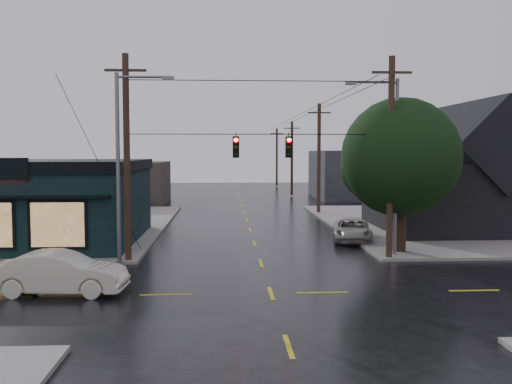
{
  "coord_description": "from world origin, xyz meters",
  "views": [
    {
      "loc": [
        -1.78,
        -21.5,
        5.42
      ],
      "look_at": [
        -0.35,
        4.1,
        3.63
      ],
      "focal_mm": 40.0,
      "sensor_mm": 36.0,
      "label": 1
    }
  ],
  "objects": [
    {
      "name": "utility_pole_ne",
      "position": [
        6.5,
        6.5,
        0.0
      ],
      "size": [
        2.0,
        0.32,
        10.15
      ],
      "primitive_type": null,
      "color": "black",
      "rests_on": "ground"
    },
    {
      "name": "utility_pole_nw",
      "position": [
        -6.5,
        6.5,
        0.0
      ],
      "size": [
        2.0,
        0.32,
        10.15
      ],
      "primitive_type": null,
      "color": "black",
      "rests_on": "ground"
    },
    {
      "name": "suv_silver",
      "position": [
        6.0,
        12.61,
        0.67
      ],
      "size": [
        3.0,
        5.1,
        1.33
      ],
      "primitive_type": "imported",
      "rotation": [
        0.0,
        0.0,
        -0.17
      ],
      "color": "#9A978E",
      "rests_on": "ground"
    },
    {
      "name": "bg_building_east",
      "position": [
        16.0,
        45.0,
        2.8
      ],
      "size": [
        14.0,
        12.0,
        5.6
      ],
      "primitive_type": "cube",
      "color": "#292A2E",
      "rests_on": "ground"
    },
    {
      "name": "streetlight_nw",
      "position": [
        -6.8,
        5.8,
        0.0
      ],
      "size": [
        5.4,
        0.3,
        9.15
      ],
      "primitive_type": null,
      "color": "slate",
      "rests_on": "ground"
    },
    {
      "name": "utility_pole_far_c",
      "position": [
        6.5,
        68.0,
        0.0
      ],
      "size": [
        2.0,
        0.32,
        9.15
      ],
      "primitive_type": null,
      "color": "black",
      "rests_on": "ground"
    },
    {
      "name": "streetlight_ne",
      "position": [
        7.0,
        7.2,
        0.0
      ],
      "size": [
        5.4,
        0.3,
        9.15
      ],
      "primitive_type": null,
      "color": "slate",
      "rests_on": "ground"
    },
    {
      "name": "ground_plane",
      "position": [
        0.0,
        0.0,
        0.0
      ],
      "size": [
        160.0,
        160.0,
        0.0
      ],
      "primitive_type": "plane",
      "color": "black"
    },
    {
      "name": "pizza_shop",
      "position": [
        -15.0,
        12.94,
        2.56
      ],
      "size": [
        16.3,
        12.34,
        4.9
      ],
      "color": "black",
      "rests_on": "ground"
    },
    {
      "name": "utility_pole_far_a",
      "position": [
        6.5,
        28.0,
        0.0
      ],
      "size": [
        2.0,
        0.32,
        9.65
      ],
      "primitive_type": null,
      "color": "black",
      "rests_on": "ground"
    },
    {
      "name": "bg_building_west",
      "position": [
        -14.0,
        40.0,
        2.2
      ],
      "size": [
        12.0,
        10.0,
        4.4
      ],
      "primitive_type": "cube",
      "color": "#3A2D2A",
      "rests_on": "ground"
    },
    {
      "name": "ne_building",
      "position": [
        15.0,
        17.0,
        4.47
      ],
      "size": [
        12.6,
        11.6,
        8.75
      ],
      "color": "black",
      "rests_on": "ground"
    },
    {
      "name": "corner_tree",
      "position": [
        7.55,
        8.2,
        5.14
      ],
      "size": [
        6.31,
        6.31,
        8.17
      ],
      "color": "black",
      "rests_on": "ground"
    },
    {
      "name": "utility_pole_far_b",
      "position": [
        6.5,
        48.0,
        0.0
      ],
      "size": [
        2.0,
        0.32,
        9.15
      ],
      "primitive_type": null,
      "color": "black",
      "rests_on": "ground"
    },
    {
      "name": "sedan_cream",
      "position": [
        -8.04,
        0.32,
        0.82
      ],
      "size": [
        5.08,
        2.06,
        1.64
      ],
      "primitive_type": "imported",
      "rotation": [
        0.0,
        0.0,
        1.5
      ],
      "color": "beige",
      "rests_on": "ground"
    },
    {
      "name": "span_signal_assembly",
      "position": [
        0.1,
        6.5,
        5.7
      ],
      "size": [
        13.0,
        0.48,
        1.23
      ],
      "color": "black",
      "rests_on": "ground"
    }
  ]
}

